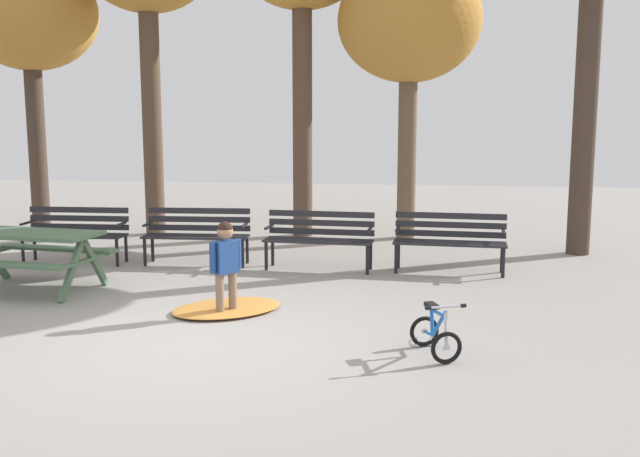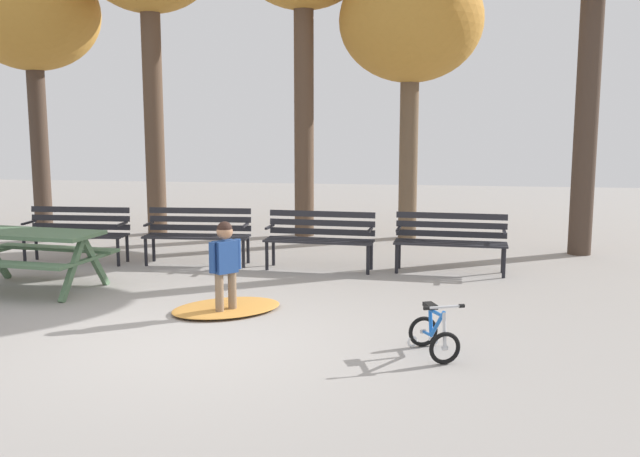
{
  "view_description": "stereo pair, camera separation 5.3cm",
  "coord_description": "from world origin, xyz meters",
  "px_view_note": "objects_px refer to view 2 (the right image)",
  "views": [
    {
      "loc": [
        2.26,
        -6.53,
        2.16
      ],
      "look_at": [
        1.0,
        2.02,
        0.85
      ],
      "focal_mm": 39.41,
      "sensor_mm": 36.0,
      "label": 1
    },
    {
      "loc": [
        2.31,
        -6.52,
        2.16
      ],
      "look_at": [
        1.0,
        2.02,
        0.85
      ],
      "focal_mm": 39.41,
      "sensor_mm": 36.0,
      "label": 2
    }
  ],
  "objects_px": {
    "park_bench_far_left": "(77,230)",
    "kids_bicycle": "(433,334)",
    "park_bench_right": "(320,235)",
    "park_bench_far_right": "(451,237)",
    "child_standing": "(225,260)",
    "park_bench_left": "(198,231)",
    "picnic_table": "(30,245)"
  },
  "relations": [
    {
      "from": "picnic_table",
      "to": "park_bench_left",
      "type": "xyz_separation_m",
      "value": [
        1.6,
        1.96,
        -0.08
      ]
    },
    {
      "from": "park_bench_left",
      "to": "park_bench_far_right",
      "type": "xyz_separation_m",
      "value": [
        3.81,
        -0.03,
        0.0
      ]
    },
    {
      "from": "park_bench_far_left",
      "to": "kids_bicycle",
      "type": "xyz_separation_m",
      "value": [
        5.45,
        -3.64,
        -0.31
      ]
    },
    {
      "from": "picnic_table",
      "to": "park_bench_right",
      "type": "xyz_separation_m",
      "value": [
        3.51,
        1.86,
        -0.08
      ]
    },
    {
      "from": "park_bench_far_left",
      "to": "park_bench_far_right",
      "type": "xyz_separation_m",
      "value": [
        5.71,
        0.13,
        0.0
      ]
    },
    {
      "from": "park_bench_left",
      "to": "park_bench_right",
      "type": "relative_size",
      "value": 1.0
    },
    {
      "from": "picnic_table",
      "to": "park_bench_far_left",
      "type": "relative_size",
      "value": 1.2
    },
    {
      "from": "park_bench_far_right",
      "to": "child_standing",
      "type": "bearing_deg",
      "value": -133.12
    },
    {
      "from": "park_bench_far_right",
      "to": "park_bench_right",
      "type": "bearing_deg",
      "value": -177.88
    },
    {
      "from": "park_bench_left",
      "to": "child_standing",
      "type": "distance_m",
      "value": 3.04
    },
    {
      "from": "park_bench_right",
      "to": "park_bench_far_right",
      "type": "height_order",
      "value": "same"
    },
    {
      "from": "park_bench_far_left",
      "to": "child_standing",
      "type": "height_order",
      "value": "child_standing"
    },
    {
      "from": "park_bench_right",
      "to": "kids_bicycle",
      "type": "height_order",
      "value": "park_bench_right"
    },
    {
      "from": "park_bench_far_right",
      "to": "child_standing",
      "type": "distance_m",
      "value": 3.75
    },
    {
      "from": "park_bench_left",
      "to": "park_bench_right",
      "type": "bearing_deg",
      "value": -3.08
    },
    {
      "from": "park_bench_left",
      "to": "park_bench_right",
      "type": "xyz_separation_m",
      "value": [
        1.91,
        -0.1,
        0.0
      ]
    },
    {
      "from": "picnic_table",
      "to": "park_bench_far_right",
      "type": "height_order",
      "value": "park_bench_far_right"
    },
    {
      "from": "park_bench_left",
      "to": "park_bench_far_right",
      "type": "height_order",
      "value": "same"
    },
    {
      "from": "picnic_table",
      "to": "park_bench_right",
      "type": "distance_m",
      "value": 3.97
    },
    {
      "from": "picnic_table",
      "to": "park_bench_left",
      "type": "distance_m",
      "value": 2.53
    },
    {
      "from": "park_bench_right",
      "to": "child_standing",
      "type": "relative_size",
      "value": 1.51
    },
    {
      "from": "park_bench_far_right",
      "to": "kids_bicycle",
      "type": "distance_m",
      "value": 3.79
    },
    {
      "from": "park_bench_right",
      "to": "park_bench_far_right",
      "type": "xyz_separation_m",
      "value": [
        1.9,
        0.07,
        0.0
      ]
    },
    {
      "from": "park_bench_left",
      "to": "child_standing",
      "type": "bearing_deg",
      "value": -65.79
    },
    {
      "from": "picnic_table",
      "to": "child_standing",
      "type": "bearing_deg",
      "value": -15.91
    },
    {
      "from": "park_bench_right",
      "to": "park_bench_far_right",
      "type": "distance_m",
      "value": 1.9
    },
    {
      "from": "park_bench_far_left",
      "to": "park_bench_left",
      "type": "bearing_deg",
      "value": 4.81
    },
    {
      "from": "picnic_table",
      "to": "park_bench_far_left",
      "type": "height_order",
      "value": "park_bench_far_left"
    },
    {
      "from": "kids_bicycle",
      "to": "park_bench_far_left",
      "type": "bearing_deg",
      "value": 146.29
    },
    {
      "from": "picnic_table",
      "to": "park_bench_left",
      "type": "bearing_deg",
      "value": 50.75
    },
    {
      "from": "picnic_table",
      "to": "park_bench_far_right",
      "type": "relative_size",
      "value": 1.2
    },
    {
      "from": "park_bench_right",
      "to": "park_bench_left",
      "type": "bearing_deg",
      "value": 176.92
    }
  ]
}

